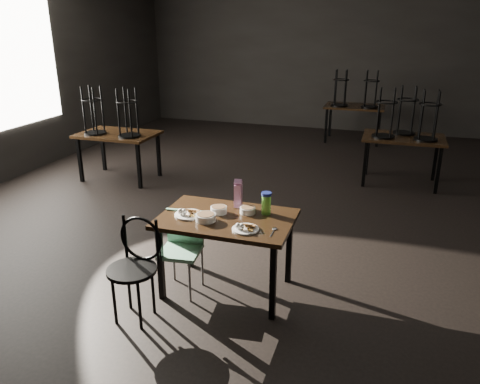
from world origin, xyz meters
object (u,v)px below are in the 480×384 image
(bentwood_chair, at_px, (136,261))
(main_table, at_px, (227,225))
(water_bottle, at_px, (266,203))
(school_chair, at_px, (182,244))
(juice_carton, at_px, (238,194))

(bentwood_chair, bearing_deg, main_table, 47.14)
(bentwood_chair, bearing_deg, water_bottle, 42.59)
(bentwood_chair, height_order, school_chair, bentwood_chair)
(main_table, height_order, juice_carton, juice_carton)
(juice_carton, bearing_deg, water_bottle, -15.74)
(main_table, xyz_separation_m, juice_carton, (0.02, 0.27, 0.21))
(main_table, distance_m, water_bottle, 0.41)
(main_table, relative_size, school_chair, 1.57)
(main_table, height_order, bentwood_chair, bentwood_chair)
(juice_carton, xyz_separation_m, bentwood_chair, (-0.62, -0.87, -0.36))
(main_table, relative_size, water_bottle, 5.83)
(bentwood_chair, bearing_deg, juice_carton, 56.39)
(bentwood_chair, distance_m, school_chair, 0.55)
(juice_carton, distance_m, water_bottle, 0.31)
(water_bottle, distance_m, school_chair, 0.87)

